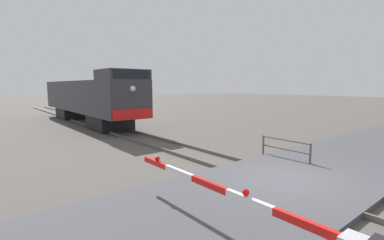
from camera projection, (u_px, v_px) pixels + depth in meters
ground_plane at (288, 183)px, 8.93m from camera, size 160.00×160.00×0.00m
rail_track_left at (275, 186)px, 8.47m from camera, size 0.08×80.00×0.15m
rail_track_right at (300, 177)px, 9.37m from camera, size 0.08×80.00×0.15m
road_surface at (288, 181)px, 8.92m from camera, size 36.00×4.90×0.16m
locomotive at (89, 98)px, 23.00m from camera, size 2.83×16.48×4.18m
crossing_gate at (296, 234)px, 4.45m from camera, size 0.36×6.24×1.22m
guard_railing at (285, 147)px, 11.46m from camera, size 0.08×2.27×0.95m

